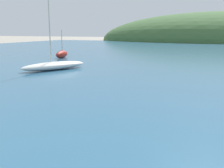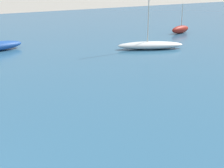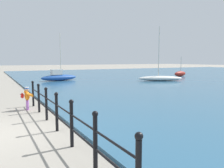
% 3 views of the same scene
% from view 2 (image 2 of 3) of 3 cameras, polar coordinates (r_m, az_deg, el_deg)
% --- Properties ---
extents(boat_nearest_quay, '(1.09, 2.43, 2.54)m').
position_cam_2_polar(boat_nearest_quay, '(28.63, 12.39, 9.75)').
color(boat_nearest_quay, maroon).
rests_on(boat_nearest_quay, water).
extents(boat_blue_hull, '(3.08, 4.53, 5.43)m').
position_cam_2_polar(boat_blue_hull, '(21.46, 7.06, 7.11)').
color(boat_blue_hull, silver).
rests_on(boat_blue_hull, water).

